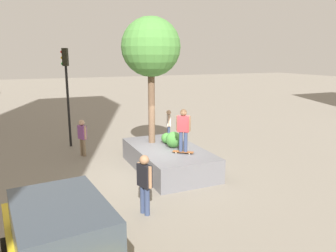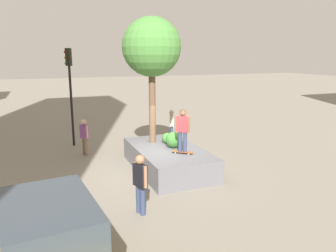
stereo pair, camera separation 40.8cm
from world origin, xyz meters
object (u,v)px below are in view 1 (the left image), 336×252
(plaza_tree, at_px, (151,48))
(traffic_light_corner, at_px, (67,81))
(bystander_watching, at_px, (145,181))
(skateboard, at_px, (183,152))
(passerby_with_bag, at_px, (169,123))
(skateboarder, at_px, (183,127))
(pedestrian_crossing, at_px, (82,135))
(taxi_cab, at_px, (62,249))
(planter_ledge, at_px, (168,159))

(plaza_tree, xyz_separation_m, traffic_light_corner, (4.12, 2.88, -1.52))
(bystander_watching, bearing_deg, plaza_tree, -23.49)
(plaza_tree, relative_size, skateboard, 6.88)
(skateboard, bearing_deg, bystander_watching, 134.38)
(passerby_with_bag, height_order, bystander_watching, bystander_watching)
(skateboarder, relative_size, bystander_watching, 0.91)
(plaza_tree, bearing_deg, skateboarder, -165.74)
(skateboarder, distance_m, passerby_with_bag, 5.62)
(pedestrian_crossing, bearing_deg, traffic_light_corner, 9.24)
(taxi_cab, height_order, bystander_watching, taxi_cab)
(skateboard, height_order, bystander_watching, bystander_watching)
(planter_ledge, xyz_separation_m, plaza_tree, (1.07, 0.28, 4.38))
(planter_ledge, relative_size, skateboarder, 2.78)
(skateboard, bearing_deg, skateboarder, 90.00)
(skateboarder, xyz_separation_m, taxi_cab, (-4.84, 4.92, -0.91))
(planter_ledge, bearing_deg, skateboarder, -166.39)
(skateboard, bearing_deg, passerby_with_bag, -18.16)
(skateboard, distance_m, skateboarder, 0.95)
(skateboard, xyz_separation_m, taxi_cab, (-4.84, 4.92, 0.04))
(pedestrian_crossing, xyz_separation_m, passerby_with_bag, (1.10, -4.80, -0.02))
(skateboard, xyz_separation_m, skateboarder, (0.00, 0.00, 0.95))
(plaza_tree, height_order, passerby_with_bag, plaza_tree)
(planter_ledge, height_order, bystander_watching, bystander_watching)
(passerby_with_bag, bearing_deg, pedestrian_crossing, 102.89)
(plaza_tree, bearing_deg, passerby_with_bag, -34.26)
(skateboarder, bearing_deg, pedestrian_crossing, 36.44)
(traffic_light_corner, bearing_deg, planter_ledge, -148.59)
(planter_ledge, bearing_deg, plaza_tree, 14.81)
(traffic_light_corner, bearing_deg, skateboard, -150.96)
(traffic_light_corner, bearing_deg, skateboarder, -150.96)
(plaza_tree, height_order, skateboarder, plaza_tree)
(taxi_cab, bearing_deg, planter_ledge, -39.19)
(skateboarder, xyz_separation_m, bystander_watching, (-2.33, 2.38, -0.88))
(skateboard, bearing_deg, traffic_light_corner, 29.04)
(passerby_with_bag, distance_m, bystander_watching, 8.63)
(traffic_light_corner, xyz_separation_m, passerby_with_bag, (-0.84, -5.11, -2.35))
(taxi_cab, distance_m, pedestrian_crossing, 9.19)
(taxi_cab, height_order, pedestrian_crossing, taxi_cab)
(skateboard, bearing_deg, planter_ledge, 13.61)
(skateboarder, relative_size, passerby_with_bag, 0.98)
(taxi_cab, height_order, passerby_with_bag, taxi_cab)
(planter_ledge, relative_size, plaza_tree, 0.87)
(passerby_with_bag, bearing_deg, bystander_watching, 151.59)
(passerby_with_bag, xyz_separation_m, bystander_watching, (-7.59, 4.11, 0.08))
(planter_ledge, xyz_separation_m, taxi_cab, (-5.76, 4.69, 0.55))
(skateboard, distance_m, passerby_with_bag, 5.54)
(pedestrian_crossing, relative_size, bystander_watching, 0.95)
(skateboarder, distance_m, taxi_cab, 6.96)
(taxi_cab, relative_size, passerby_with_bag, 2.64)
(skateboarder, xyz_separation_m, traffic_light_corner, (6.10, 3.39, 1.40))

